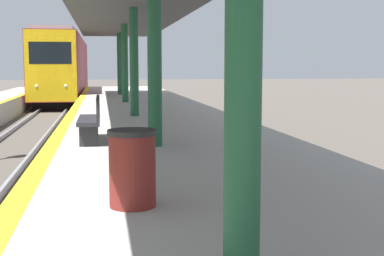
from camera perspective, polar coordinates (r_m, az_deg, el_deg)
train at (r=40.36m, az=-13.44°, el=6.29°), size 2.74×22.11×4.68m
station_canopy at (r=16.97m, az=-6.28°, el=12.74°), size 4.08×32.68×3.56m
trash_bin at (r=5.95m, az=-6.37°, el=-4.26°), size 0.54×0.54×0.86m
bench at (r=11.26m, az=-10.59°, el=1.11°), size 0.44×1.89×0.92m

